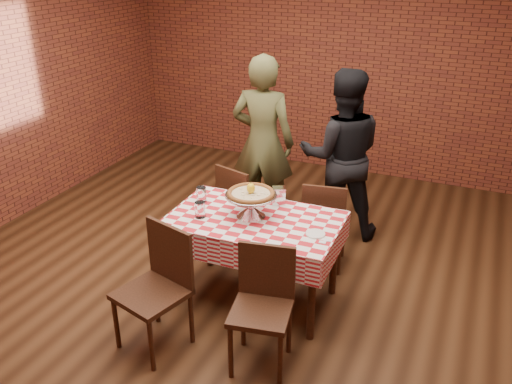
% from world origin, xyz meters
% --- Properties ---
extents(ground, '(6.00, 6.00, 0.00)m').
position_xyz_m(ground, '(0.00, 0.00, 0.00)').
color(ground, black).
rests_on(ground, ground).
extents(back_wall, '(5.50, 0.00, 5.50)m').
position_xyz_m(back_wall, '(0.00, 3.00, 1.45)').
color(back_wall, maroon).
rests_on(back_wall, ground).
extents(table, '(1.35, 0.82, 0.75)m').
position_xyz_m(table, '(0.23, -0.11, 0.38)').
color(table, '#422112').
rests_on(table, ground).
extents(tablecloth, '(1.38, 0.86, 0.23)m').
position_xyz_m(tablecloth, '(0.23, -0.11, 0.64)').
color(tablecloth, red).
rests_on(tablecloth, table).
extents(pizza_stand, '(0.55, 0.55, 0.19)m').
position_xyz_m(pizza_stand, '(0.18, -0.09, 0.85)').
color(pizza_stand, silver).
rests_on(pizza_stand, tablecloth).
extents(pizza, '(0.49, 0.49, 0.03)m').
position_xyz_m(pizza, '(0.18, -0.09, 0.95)').
color(pizza, beige).
rests_on(pizza, pizza_stand).
extents(lemon, '(0.09, 0.09, 0.09)m').
position_xyz_m(lemon, '(0.18, -0.09, 1.00)').
color(lemon, yellow).
rests_on(lemon, pizza).
extents(water_glass_left, '(0.08, 0.08, 0.13)m').
position_xyz_m(water_glass_left, '(-0.18, -0.27, 0.82)').
color(water_glass_left, white).
rests_on(water_glass_left, tablecloth).
extents(water_glass_right, '(0.08, 0.08, 0.13)m').
position_xyz_m(water_glass_right, '(-0.30, -0.02, 0.82)').
color(water_glass_right, white).
rests_on(water_glass_right, tablecloth).
extents(side_plate, '(0.15, 0.15, 0.01)m').
position_xyz_m(side_plate, '(0.75, -0.17, 0.76)').
color(side_plate, white).
rests_on(side_plate, tablecloth).
extents(sweetener_packet_a, '(0.05, 0.04, 0.00)m').
position_xyz_m(sweetener_packet_a, '(0.83, -0.27, 0.76)').
color(sweetener_packet_a, white).
rests_on(sweetener_packet_a, tablecloth).
extents(sweetener_packet_b, '(0.06, 0.04, 0.00)m').
position_xyz_m(sweetener_packet_b, '(0.86, -0.23, 0.76)').
color(sweetener_packet_b, white).
rests_on(sweetener_packet_b, tablecloth).
extents(condiment_caddy, '(0.13, 0.12, 0.15)m').
position_xyz_m(condiment_caddy, '(0.31, 0.20, 0.83)').
color(condiment_caddy, silver).
rests_on(condiment_caddy, tablecloth).
extents(chair_near_left, '(0.55, 0.55, 0.93)m').
position_xyz_m(chair_near_left, '(-0.22, -0.95, 0.46)').
color(chair_near_left, '#422112').
rests_on(chair_near_left, ground).
extents(chair_near_right, '(0.47, 0.47, 0.88)m').
position_xyz_m(chair_near_right, '(0.59, -0.83, 0.44)').
color(chair_near_right, '#422112').
rests_on(chair_near_right, ground).
extents(chair_far_left, '(0.49, 0.49, 0.87)m').
position_xyz_m(chair_far_left, '(-0.21, 0.65, 0.43)').
color(chair_far_left, '#422112').
rests_on(chair_far_left, ground).
extents(chair_far_right, '(0.44, 0.44, 0.86)m').
position_xyz_m(chair_far_right, '(0.59, 0.64, 0.43)').
color(chair_far_right, '#422112').
rests_on(chair_far_right, ground).
extents(diner_olive, '(0.69, 0.48, 1.79)m').
position_xyz_m(diner_olive, '(-0.26, 1.21, 0.89)').
color(diner_olive, '#4D4F2B').
rests_on(diner_olive, ground).
extents(diner_black, '(1.00, 0.89, 1.70)m').
position_xyz_m(diner_black, '(0.54, 1.27, 0.85)').
color(diner_black, black).
rests_on(diner_black, ground).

